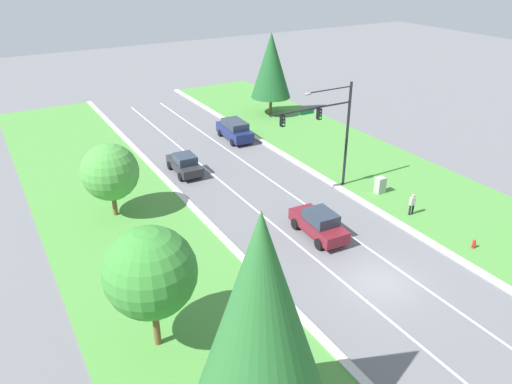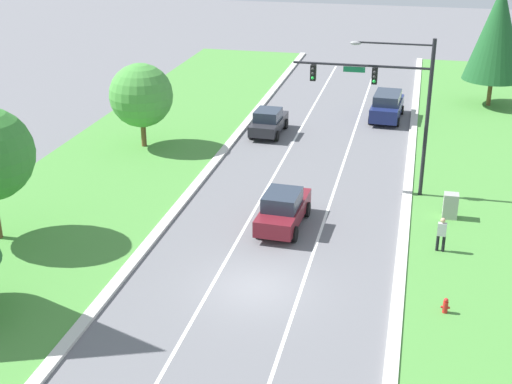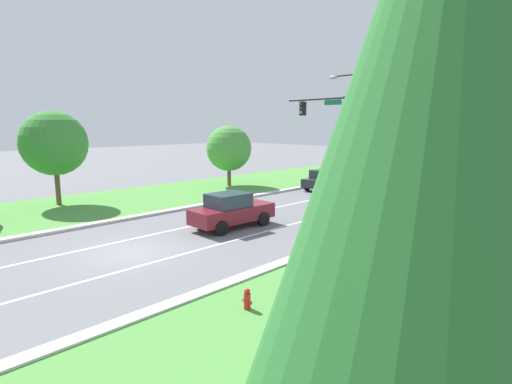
{
  "view_description": "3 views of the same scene",
  "coord_description": "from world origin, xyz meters",
  "views": [
    {
      "loc": [
        -17.61,
        -16.42,
        17.09
      ],
      "look_at": [
        -2.08,
        10.5,
        1.74
      ],
      "focal_mm": 35.0,
      "sensor_mm": 36.0,
      "label": 1
    },
    {
      "loc": [
        5.67,
        -24.48,
        14.85
      ],
      "look_at": [
        -1.66,
        7.14,
        1.13
      ],
      "focal_mm": 50.0,
      "sensor_mm": 36.0,
      "label": 2
    },
    {
      "loc": [
        15.22,
        -7.84,
        5.33
      ],
      "look_at": [
        0.74,
        6.91,
        1.87
      ],
      "focal_mm": 28.0,
      "sensor_mm": 36.0,
      "label": 3
    }
  ],
  "objects": [
    {
      "name": "conifer_mid_left_tree",
      "position": [
        -10.83,
        -4.99,
        6.12
      ],
      "size": [
        4.73,
        4.73,
        9.91
      ],
      "color": "brown",
      "rests_on": "ground_plane"
    },
    {
      "name": "pedestrian",
      "position": [
        7.28,
        4.86,
        0.94
      ],
      "size": [
        0.4,
        0.26,
        1.69
      ],
      "rotation": [
        0.0,
        0.0,
        3.04
      ],
      "color": "black",
      "rests_on": "ground_plane"
    },
    {
      "name": "charcoal_sedan",
      "position": [
        -3.7,
        19.6,
        0.85
      ],
      "size": [
        2.04,
        4.33,
        1.7
      ],
      "rotation": [
        0.0,
        0.0,
        -0.03
      ],
      "color": "#28282D",
      "rests_on": "ground_plane"
    },
    {
      "name": "fire_hydrant",
      "position": [
        7.44,
        -0.28,
        0.34
      ],
      "size": [
        0.34,
        0.2,
        0.7
      ],
      "color": "red",
      "rests_on": "ground_plane"
    },
    {
      "name": "lane_stripe_inner_left",
      "position": [
        -1.8,
        0.0,
        0.0
      ],
      "size": [
        0.14,
        81.0,
        0.01
      ],
      "color": "white",
      "rests_on": "ground_plane"
    },
    {
      "name": "grass_verge_left",
      "position": [
        -10.9,
        0.0,
        0.04
      ],
      "size": [
        10.0,
        90.0,
        0.08
      ],
      "color": "#4C8E3D",
      "rests_on": "ground_plane"
    },
    {
      "name": "burgundy_sedan",
      "position": [
        -0.04,
        5.87,
        0.92
      ],
      "size": [
        2.13,
        4.67,
        1.86
      ],
      "rotation": [
        0.0,
        0.0,
        -0.04
      ],
      "color": "maroon",
      "rests_on": "ground_plane"
    },
    {
      "name": "grass_verge_right",
      "position": [
        10.9,
        0.0,
        0.04
      ],
      "size": [
        10.0,
        90.0,
        0.08
      ],
      "color": "#4C8E3D",
      "rests_on": "ground_plane"
    },
    {
      "name": "conifer_near_right_tree",
      "position": [
        10.95,
        29.82,
        5.52
      ],
      "size": [
        4.34,
        4.34,
        9.0
      ],
      "color": "brown",
      "rests_on": "ground_plane"
    },
    {
      "name": "lane_stripe_inner_right",
      "position": [
        1.8,
        0.0,
        0.0
      ],
      "size": [
        0.14,
        81.0,
        0.01
      ],
      "color": "white",
      "rests_on": "ground_plane"
    },
    {
      "name": "curb_strip_left",
      "position": [
        -5.65,
        0.0,
        0.07
      ],
      "size": [
        0.5,
        90.0,
        0.15
      ],
      "color": "beige",
      "rests_on": "ground_plane"
    },
    {
      "name": "ground_plane",
      "position": [
        0.0,
        0.0,
        0.0
      ],
      "size": [
        160.0,
        160.0,
        0.0
      ],
      "primitive_type": "plane",
      "color": "slate"
    },
    {
      "name": "oak_far_left_tree",
      "position": [
        -12.59,
        1.63,
        4.16
      ],
      "size": [
        4.22,
        4.22,
        6.28
      ],
      "color": "brown",
      "rests_on": "ground_plane"
    },
    {
      "name": "utility_cabinet",
      "position": [
        7.76,
        8.58,
        0.67
      ],
      "size": [
        0.7,
        0.6,
        1.34
      ],
      "color": "#9E9E99",
      "rests_on": "ground_plane"
    },
    {
      "name": "oak_near_left_tree",
      "position": [
        -10.76,
        15.27,
        3.34
      ],
      "size": [
        3.92,
        3.92,
        5.31
      ],
      "color": "brown",
      "rests_on": "ground_plane"
    },
    {
      "name": "traffic_signal_mast",
      "position": [
        4.38,
        11.17,
        5.47
      ],
      "size": [
        7.02,
        0.41,
        8.29
      ],
      "color": "black",
      "rests_on": "ground_plane"
    },
    {
      "name": "curb_strip_right",
      "position": [
        5.65,
        0.0,
        0.07
      ],
      "size": [
        0.5,
        90.0,
        0.15
      ],
      "color": "beige",
      "rests_on": "ground_plane"
    },
    {
      "name": "navy_suv",
      "position": [
        3.72,
        24.72,
        0.99
      ],
      "size": [
        2.29,
        4.97,
        1.93
      ],
      "rotation": [
        0.0,
        0.0,
        -0.05
      ],
      "color": "navy",
      "rests_on": "ground_plane"
    }
  ]
}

